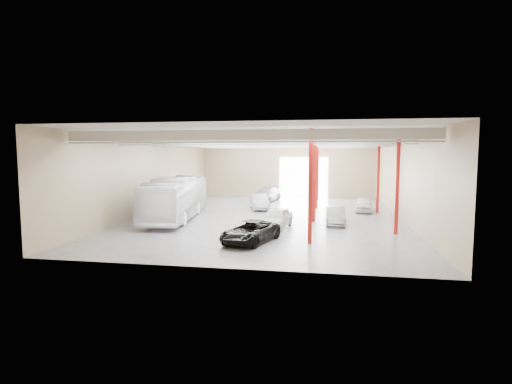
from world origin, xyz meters
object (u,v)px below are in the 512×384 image
(car_right_far, at_px, (364,205))
(car_row_a, at_px, (276,218))
(black_sedan, at_px, (250,232))
(car_right_near, at_px, (335,216))
(car_row_b, at_px, (259,202))
(coach_bus, at_px, (176,198))
(car_row_c, at_px, (266,194))

(car_right_far, bearing_deg, car_row_a, -122.64)
(black_sedan, distance_m, car_row_a, 5.29)
(black_sedan, height_order, car_right_near, car_right_near)
(black_sedan, xyz_separation_m, car_row_b, (-1.88, 14.80, 0.06))
(car_row_a, height_order, car_right_far, car_row_a)
(car_right_far, bearing_deg, coach_bus, -152.44)
(coach_bus, height_order, car_right_far, coach_bus)
(car_row_c, bearing_deg, car_row_a, -66.44)
(black_sedan, distance_m, car_right_near, 9.17)
(car_row_a, bearing_deg, coach_bus, 172.39)
(car_right_near, bearing_deg, car_row_b, 133.84)
(black_sedan, height_order, car_row_c, car_row_c)
(coach_bus, xyz_separation_m, car_right_near, (13.17, -0.40, -1.08))
(car_row_a, distance_m, car_row_c, 16.43)
(car_row_c, bearing_deg, coach_bus, -100.27)
(car_right_far, bearing_deg, car_row_b, -176.15)
(car_row_a, bearing_deg, black_sedan, -91.45)
(car_row_c, distance_m, car_right_far, 12.24)
(coach_bus, distance_m, black_sedan, 11.15)
(car_row_c, relative_size, car_right_far, 1.38)
(coach_bus, xyz_separation_m, car_right_far, (15.97, 6.87, -1.09))
(car_row_c, height_order, car_right_near, car_row_c)
(car_row_a, height_order, car_row_b, car_row_a)
(black_sedan, relative_size, car_row_b, 1.09)
(black_sedan, bearing_deg, coach_bus, 152.14)
(black_sedan, relative_size, car_right_far, 1.22)
(car_row_c, bearing_deg, car_row_b, -74.97)
(car_row_a, relative_size, car_right_far, 1.10)
(black_sedan, bearing_deg, car_right_far, 78.33)
(black_sedan, bearing_deg, car_row_a, 96.60)
(car_row_b, bearing_deg, car_row_c, 76.33)
(car_row_b, bearing_deg, coach_bus, -146.75)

